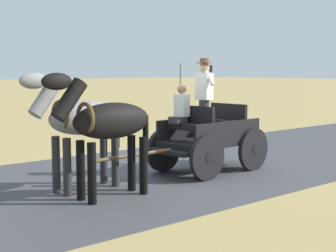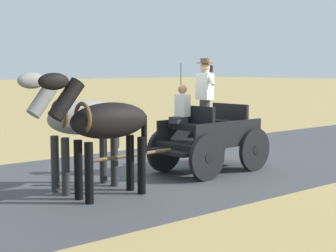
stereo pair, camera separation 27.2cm
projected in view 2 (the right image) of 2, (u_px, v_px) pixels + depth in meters
name	position (u px, v px, depth m)	size (l,w,h in m)	color
ground_plane	(185.00, 168.00, 11.82)	(200.00, 200.00, 0.00)	tan
road_surface	(185.00, 168.00, 11.82)	(6.11, 160.00, 0.01)	#424247
horse_drawn_carriage	(207.00, 135.00, 11.34)	(1.53, 4.51, 2.50)	black
horse_near_side	(105.00, 123.00, 8.97)	(0.57, 2.13, 2.21)	black
horse_off_side	(80.00, 120.00, 9.56)	(0.66, 2.13, 2.21)	gray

